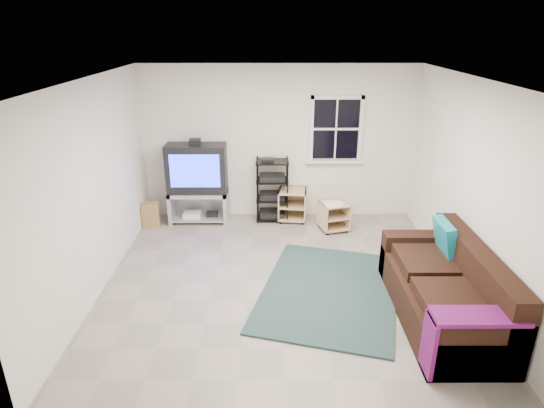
{
  "coord_description": "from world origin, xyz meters",
  "views": [
    {
      "loc": [
        -0.14,
        -5.22,
        3.17
      ],
      "look_at": [
        -0.12,
        0.4,
        0.95
      ],
      "focal_mm": 30.0,
      "sensor_mm": 36.0,
      "label": 1
    }
  ],
  "objects_px": {
    "tv_unit": "(197,177)",
    "side_table_left": "(292,203)",
    "sofa": "(446,292)",
    "av_rack": "(272,194)",
    "side_table_right": "(333,214)"
  },
  "relations": [
    {
      "from": "tv_unit",
      "to": "side_table_left",
      "type": "height_order",
      "value": "tv_unit"
    },
    {
      "from": "side_table_left",
      "to": "sofa",
      "type": "xyz_separation_m",
      "value": [
        1.61,
        -2.89,
        0.05
      ]
    },
    {
      "from": "tv_unit",
      "to": "side_table_left",
      "type": "distance_m",
      "value": 1.69
    },
    {
      "from": "av_rack",
      "to": "side_table_right",
      "type": "height_order",
      "value": "av_rack"
    },
    {
      "from": "side_table_left",
      "to": "av_rack",
      "type": "bearing_deg",
      "value": -179.39
    },
    {
      "from": "av_rack",
      "to": "tv_unit",
      "type": "bearing_deg",
      "value": -177.72
    },
    {
      "from": "side_table_left",
      "to": "sofa",
      "type": "distance_m",
      "value": 3.31
    },
    {
      "from": "side_table_left",
      "to": "side_table_right",
      "type": "bearing_deg",
      "value": -33.31
    },
    {
      "from": "tv_unit",
      "to": "side_table_right",
      "type": "bearing_deg",
      "value": -9.35
    },
    {
      "from": "av_rack",
      "to": "side_table_right",
      "type": "bearing_deg",
      "value": -22.92
    },
    {
      "from": "side_table_right",
      "to": "sofa",
      "type": "height_order",
      "value": "sofa"
    },
    {
      "from": "av_rack",
      "to": "side_table_right",
      "type": "distance_m",
      "value": 1.1
    },
    {
      "from": "tv_unit",
      "to": "side_table_left",
      "type": "bearing_deg",
      "value": 1.91
    },
    {
      "from": "side_table_right",
      "to": "sofa",
      "type": "distance_m",
      "value": 2.64
    },
    {
      "from": "sofa",
      "to": "tv_unit",
      "type": "bearing_deg",
      "value": 138.65
    }
  ]
}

